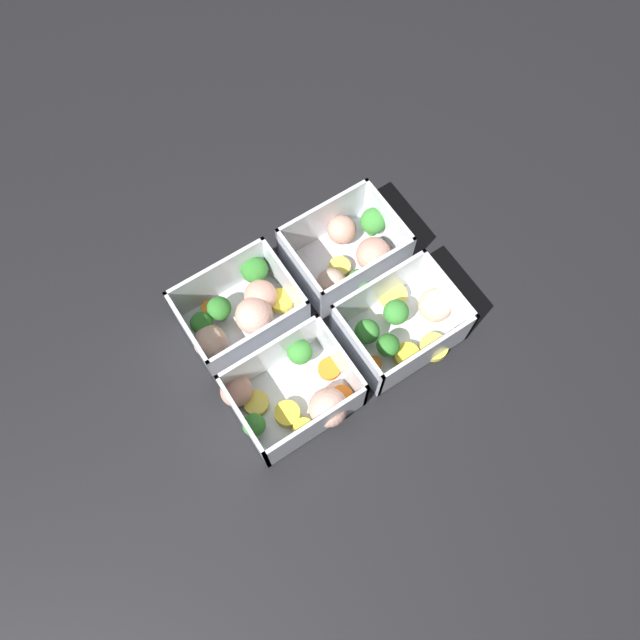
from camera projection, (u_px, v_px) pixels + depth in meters
ground_plane at (320, 328)px, 0.85m from camera, size 4.00×4.00×0.00m
container_near_left at (351, 253)px, 0.86m from camera, size 0.15×0.12×0.08m
container_near_right at (241, 311)px, 0.83m from camera, size 0.16×0.12×0.08m
container_far_left at (404, 323)px, 0.82m from camera, size 0.16×0.14×0.08m
container_far_right at (293, 396)px, 0.79m from camera, size 0.16×0.14×0.08m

